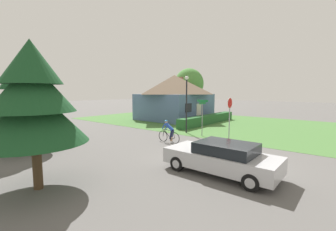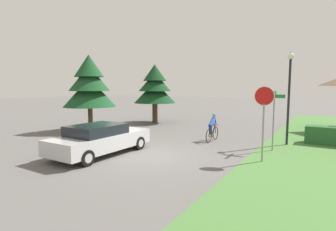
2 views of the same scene
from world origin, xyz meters
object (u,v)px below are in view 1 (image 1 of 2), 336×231
at_px(cyclist, 169,132).
at_px(street_lamp, 187,96).
at_px(stop_sign, 230,110).
at_px(conifer_tall_near, 33,99).
at_px(deciduous_tree_right, 189,84).
at_px(sedan_left_lane, 222,158).
at_px(cottage_house, 174,96).
at_px(street_name_sign, 202,111).
at_px(conifer_tall_far, 20,98).

relative_size(cyclist, street_lamp, 0.37).
distance_m(stop_sign, conifer_tall_near, 11.68).
bearing_deg(deciduous_tree_right, stop_sign, -136.85).
relative_size(sedan_left_lane, deciduous_tree_right, 0.70).
relative_size(cottage_house, stop_sign, 2.70).
xyz_separation_m(cottage_house, stop_sign, (-6.88, -10.04, -0.66)).
relative_size(conifer_tall_near, deciduous_tree_right, 0.77).
distance_m(sedan_left_lane, stop_sign, 6.81).
bearing_deg(sedan_left_lane, deciduous_tree_right, -52.45).
bearing_deg(stop_sign, cottage_house, -125.15).
bearing_deg(conifer_tall_near, street_name_sign, 1.54).
distance_m(street_lamp, conifer_tall_near, 12.07).
xyz_separation_m(street_name_sign, conifer_tall_far, (-10.10, 5.34, 1.08)).
height_order(street_lamp, conifer_tall_near, conifer_tall_near).
bearing_deg(street_name_sign, deciduous_tree_right, 37.48).
bearing_deg(sedan_left_lane, street_name_sign, -53.19).
bearing_deg(conifer_tall_far, stop_sign, -36.56).
distance_m(cyclist, street_lamp, 4.38).
xyz_separation_m(sedan_left_lane, stop_sign, (6.20, 2.44, 1.40)).
bearing_deg(conifer_tall_near, street_lamp, 9.56).
relative_size(conifer_tall_near, conifer_tall_far, 1.06).
xyz_separation_m(cottage_house, street_name_sign, (-6.87, -7.90, -0.84)).
bearing_deg(street_lamp, cyclist, -163.18).
bearing_deg(sedan_left_lane, conifer_tall_near, 51.56).
xyz_separation_m(cottage_house, sedan_left_lane, (-13.08, -12.47, -2.06)).
relative_size(street_name_sign, conifer_tall_far, 0.57).
relative_size(cottage_house, sedan_left_lane, 1.72).
bearing_deg(cottage_house, cyclist, -143.19).
distance_m(sedan_left_lane, conifer_tall_far, 10.90).
distance_m(sedan_left_lane, street_lamp, 9.41).
bearing_deg(deciduous_tree_right, street_name_sign, -142.52).
bearing_deg(deciduous_tree_right, cyclist, -150.24).
distance_m(stop_sign, conifer_tall_far, 12.59).
bearing_deg(sedan_left_lane, cottage_house, -45.92).
distance_m(cottage_house, conifer_tall_near, 20.12).
bearing_deg(deciduous_tree_right, sedan_left_lane, -142.88).
height_order(cyclist, deciduous_tree_right, deciduous_tree_right).
height_order(cyclist, conifer_tall_far, conifer_tall_far).
bearing_deg(cottage_house, conifer_tall_near, -155.07).
xyz_separation_m(cottage_house, conifer_tall_far, (-16.97, -2.55, 0.24)).
bearing_deg(cyclist, street_lamp, -73.67).
distance_m(cottage_house, conifer_tall_far, 17.16).
xyz_separation_m(cottage_house, deciduous_tree_right, (5.60, 1.66, 1.68)).
xyz_separation_m(cyclist, conifer_tall_far, (-6.93, 4.73, 2.26)).
relative_size(sedan_left_lane, stop_sign, 1.57).
height_order(cottage_house, street_lamp, cottage_house).
bearing_deg(street_name_sign, cyclist, 169.02).
height_order(street_lamp, street_name_sign, street_lamp).
relative_size(sedan_left_lane, cyclist, 2.65).
bearing_deg(cottage_house, sedan_left_lane, -135.50).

